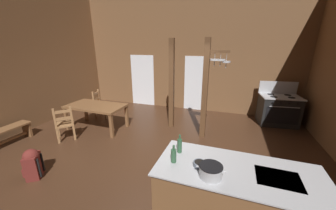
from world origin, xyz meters
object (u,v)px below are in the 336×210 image
(mixing_bowl_on_counter, at_px, (200,164))
(bottle_tall_on_counter, at_px, (174,155))
(stove_range, at_px, (278,110))
(ladderback_chair_near_window, at_px, (65,124))
(backpack, at_px, (32,163))
(dining_table, at_px, (96,108))
(kitchen_island, at_px, (234,197))
(stockpot_on_counter, at_px, (211,171))
(ladderback_chair_by_post, at_px, (101,104))
(bench_along_left_wall, at_px, (6,134))
(bottle_short_on_counter, at_px, (180,145))

(mixing_bowl_on_counter, distance_m, bottle_tall_on_counter, 0.37)
(bottle_tall_on_counter, bearing_deg, stove_range, 62.54)
(ladderback_chair_near_window, height_order, backpack, ladderback_chair_near_window)
(dining_table, relative_size, ladderback_chair_near_window, 1.81)
(stove_range, xyz_separation_m, dining_table, (-5.27, -2.07, 0.17))
(kitchen_island, relative_size, bottle_tall_on_counter, 8.34)
(kitchen_island, height_order, stove_range, stove_range)
(stove_range, relative_size, backpack, 2.21)
(stockpot_on_counter, bearing_deg, mixing_bowl_on_counter, 132.55)
(stove_range, distance_m, ladderback_chair_by_post, 5.90)
(dining_table, height_order, bench_along_left_wall, dining_table)
(backpack, bearing_deg, ladderback_chair_by_post, 104.17)
(ladderback_chair_by_post, bearing_deg, stove_range, 11.91)
(ladderback_chair_near_window, xyz_separation_m, ladderback_chair_by_post, (-0.17, 1.73, 0.00))
(backpack, bearing_deg, mixing_bowl_on_counter, 1.80)
(stockpot_on_counter, relative_size, bottle_short_on_counter, 1.23)
(dining_table, xyz_separation_m, ladderback_chair_by_post, (-0.50, 0.85, -0.20))
(dining_table, height_order, bottle_tall_on_counter, bottle_tall_on_counter)
(backpack, distance_m, bottle_short_on_counter, 2.89)
(stockpot_on_counter, distance_m, bottle_tall_on_counter, 0.55)
(backpack, bearing_deg, dining_table, 97.17)
(ladderback_chair_near_window, xyz_separation_m, bottle_short_on_counter, (3.41, -1.05, 0.55))
(dining_table, bearing_deg, mixing_bowl_on_counter, -32.35)
(stove_range, bearing_deg, bench_along_left_wall, -152.05)
(ladderback_chair_by_post, distance_m, stockpot_on_counter, 5.22)
(stockpot_on_counter, bearing_deg, bottle_tall_on_counter, 163.32)
(dining_table, bearing_deg, kitchen_island, -28.15)
(ladderback_chair_near_window, bearing_deg, mixing_bowl_on_counter, -18.99)
(ladderback_chair_near_window, relative_size, bench_along_left_wall, 0.85)
(dining_table, distance_m, stockpot_on_counter, 4.30)
(bottle_tall_on_counter, bearing_deg, backpack, -178.39)
(kitchen_island, xyz_separation_m, bench_along_left_wall, (-5.47, 0.55, -0.15))
(backpack, height_order, stockpot_on_counter, stockpot_on_counter)
(kitchen_island, relative_size, bottle_short_on_counter, 7.44)
(stove_range, bearing_deg, bottle_tall_on_counter, -117.46)
(bench_along_left_wall, xyz_separation_m, mixing_bowl_on_counter, (4.98, -0.62, 0.62))
(kitchen_island, xyz_separation_m, mixing_bowl_on_counter, (-0.50, -0.07, 0.47))
(bottle_short_on_counter, bearing_deg, mixing_bowl_on_counter, -35.47)
(stove_range, height_order, bench_along_left_wall, stove_range)
(bench_along_left_wall, bearing_deg, kitchen_island, -5.69)
(kitchen_island, relative_size, mixing_bowl_on_counter, 12.67)
(stove_range, relative_size, bottle_tall_on_counter, 5.05)
(ladderback_chair_by_post, height_order, bench_along_left_wall, ladderback_chair_by_post)
(dining_table, relative_size, stockpot_on_counter, 4.79)
(dining_table, bearing_deg, backpack, -82.83)
(dining_table, distance_m, ladderback_chair_near_window, 0.96)
(stove_range, bearing_deg, backpack, -139.00)
(ladderback_chair_by_post, bearing_deg, backpack, -75.83)
(backpack, bearing_deg, stockpot_on_counter, -1.38)
(bench_along_left_wall, relative_size, stockpot_on_counter, 3.12)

